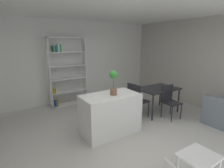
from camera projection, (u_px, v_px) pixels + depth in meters
ground_plane at (125, 135)px, 3.82m from camera, size 8.55×8.55×0.00m
ceiling_slab at (127, 0)px, 3.18m from camera, size 6.23×6.03×0.06m
back_partition at (74, 62)px, 5.95m from camera, size 6.23×0.06×2.77m
right_partition_gray at (208, 65)px, 5.12m from camera, size 0.06×6.03×2.77m
kitchen_island at (110, 114)px, 3.88m from camera, size 1.28×0.71×0.90m
potted_plant_on_island at (114, 81)px, 3.69m from camera, size 0.18×0.18×0.54m
open_bookshelf at (66, 72)px, 5.53m from camera, size 1.19×0.31×2.19m
child_table at (198, 162)px, 2.39m from camera, size 0.52×0.43×0.49m
dining_table at (157, 90)px, 4.99m from camera, size 1.18×0.82×0.74m
dining_chair_near at (169, 99)px, 4.66m from camera, size 0.44×0.43×0.90m
dining_chair_island_side at (136, 98)px, 4.57m from camera, size 0.51×0.49×0.98m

